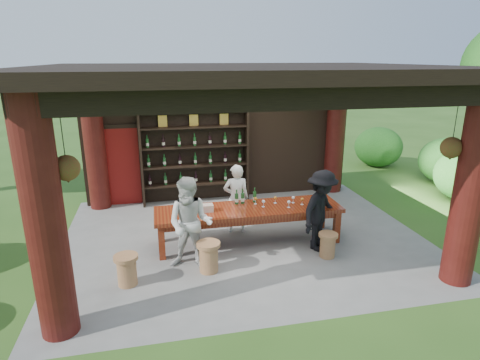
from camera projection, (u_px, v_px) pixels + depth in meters
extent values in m
plane|color=#2D5119|center=(244.00, 237.00, 8.46)|extent=(90.00, 90.00, 0.00)
cube|color=slate|center=(244.00, 240.00, 8.47)|extent=(7.40, 5.90, 0.10)
cube|color=black|center=(221.00, 136.00, 10.54)|extent=(7.00, 0.18, 3.30)
cube|color=maroon|center=(121.00, 167.00, 10.11)|extent=(0.95, 0.06, 2.00)
cylinder|color=#380C0A|center=(45.00, 221.00, 5.09)|extent=(0.50, 0.50, 3.30)
cylinder|color=#380C0A|center=(471.00, 188.00, 6.37)|extent=(0.50, 0.50, 3.30)
cylinder|color=#380C0A|center=(94.00, 143.00, 9.71)|extent=(0.50, 0.50, 3.30)
cylinder|color=#380C0A|center=(335.00, 133.00, 10.99)|extent=(0.50, 0.50, 3.30)
cube|color=black|center=(285.00, 96.00, 5.29)|extent=(6.70, 0.35, 0.35)
cube|color=black|center=(66.00, 87.00, 6.89)|extent=(0.30, 5.20, 0.30)
cube|color=black|center=(395.00, 82.00, 8.17)|extent=(0.30, 5.20, 0.30)
cube|color=black|center=(245.00, 71.00, 7.46)|extent=(7.50, 6.00, 0.20)
cylinder|color=black|center=(63.00, 142.00, 5.05)|extent=(0.01, 0.01, 0.75)
cone|color=black|center=(68.00, 176.00, 5.19)|extent=(0.32, 0.32, 0.18)
sphere|color=#1E5919|center=(67.00, 168.00, 5.15)|extent=(0.34, 0.34, 0.34)
cylinder|color=black|center=(455.00, 126.00, 6.21)|extent=(0.01, 0.01, 0.75)
cone|color=black|center=(450.00, 154.00, 6.34)|extent=(0.32, 0.32, 0.18)
sphere|color=#1E5919|center=(452.00, 148.00, 6.31)|extent=(0.34, 0.34, 0.34)
cube|color=#5F1B0D|center=(249.00, 210.00, 8.05)|extent=(3.75, 0.99, 0.08)
cube|color=#5F1B0D|center=(249.00, 214.00, 8.08)|extent=(3.55, 0.83, 0.12)
cube|color=#5F1B0D|center=(162.00, 243.00, 7.46)|extent=(0.12, 0.12, 0.67)
cube|color=#5F1B0D|center=(337.00, 227.00, 8.15)|extent=(0.12, 0.12, 0.67)
cube|color=#5F1B0D|center=(161.00, 227.00, 8.17)|extent=(0.12, 0.12, 0.67)
cube|color=#5F1B0D|center=(322.00, 213.00, 8.86)|extent=(0.12, 0.12, 0.67)
cylinder|color=#9A653D|center=(209.00, 259.00, 7.06)|extent=(0.33, 0.33, 0.49)
cylinder|color=#9A653D|center=(208.00, 244.00, 6.98)|extent=(0.42, 0.42, 0.07)
cylinder|color=#9A653D|center=(327.00, 247.00, 7.59)|extent=(0.29, 0.29, 0.42)
cylinder|color=#9A653D|center=(328.00, 235.00, 7.52)|extent=(0.36, 0.36, 0.06)
cylinder|color=#9A653D|center=(127.00, 272.00, 6.65)|extent=(0.32, 0.32, 0.47)
cylinder|color=#9A653D|center=(126.00, 257.00, 6.57)|extent=(0.41, 0.41, 0.06)
imported|color=silver|center=(236.00, 199.00, 8.56)|extent=(0.57, 0.40, 1.50)
imported|color=beige|center=(190.00, 224.00, 7.02)|extent=(0.99, 0.88, 1.69)
imported|color=black|center=(321.00, 211.00, 7.74)|extent=(1.20, 1.09, 1.61)
cube|color=#BF6672|center=(206.00, 208.00, 7.83)|extent=(0.26, 0.18, 0.14)
ellipsoid|color=#194C14|center=(465.00, 179.00, 10.53)|extent=(1.60, 1.60, 1.36)
ellipsoid|color=#194C14|center=(378.00, 150.00, 13.84)|extent=(1.60, 1.60, 1.36)
ellipsoid|color=#194C14|center=(446.00, 164.00, 12.01)|extent=(1.60, 1.60, 1.36)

